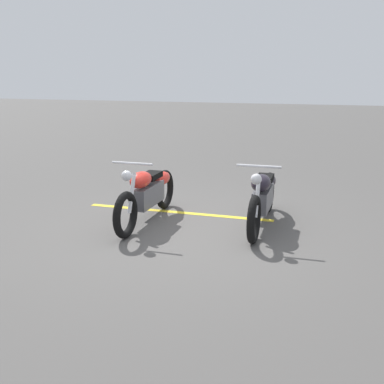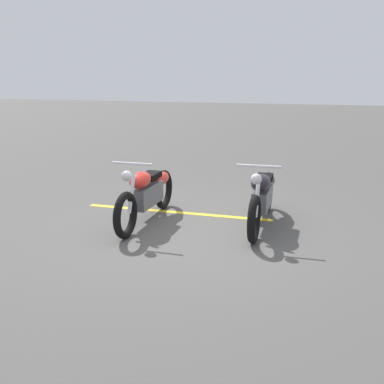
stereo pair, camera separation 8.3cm
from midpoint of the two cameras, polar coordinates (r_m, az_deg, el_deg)
ground_plane at (r=6.99m, az=0.98°, el=-4.67°), size 60.00×60.00×0.00m
motorcycle_bright_foreground at (r=7.35m, az=-5.03°, el=-0.01°), size 2.23×0.62×1.04m
motorcycle_dark_foreground at (r=7.21m, az=8.91°, el=-0.42°), size 2.23×0.62×1.04m
parking_stripe_near at (r=7.88m, az=-1.41°, el=-2.46°), size 0.15×3.20×0.01m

